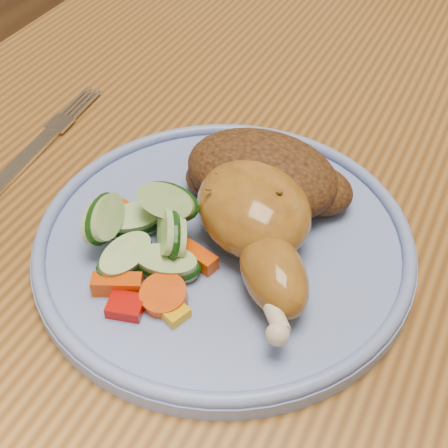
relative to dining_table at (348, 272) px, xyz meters
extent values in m
cube|color=brown|center=(0.00, 0.00, 0.06)|extent=(0.90, 1.40, 0.04)
cube|color=brown|center=(-0.39, 0.64, -0.31)|extent=(0.06, 0.06, 0.71)
cube|color=#4C2D16|center=(0.00, 0.55, -0.24)|extent=(0.42, 0.42, 0.04)
cylinder|color=#4C2D16|center=(-0.18, 0.37, -0.46)|extent=(0.04, 0.04, 0.41)
cylinder|color=#4C2D16|center=(-0.18, 0.73, -0.46)|extent=(0.04, 0.04, 0.41)
cylinder|color=#697FBE|center=(-0.08, -0.10, 0.09)|extent=(0.28, 0.28, 0.01)
torus|color=#697FBE|center=(-0.08, -0.10, 0.10)|extent=(0.28, 0.28, 0.01)
ellipsoid|color=#98631F|center=(-0.06, -0.08, 0.12)|extent=(0.13, 0.13, 0.05)
ellipsoid|color=#98631F|center=(-0.03, -0.13, 0.12)|extent=(0.08, 0.08, 0.04)
sphere|color=beige|center=(0.00, -0.17, 0.12)|extent=(0.02, 0.02, 0.02)
ellipsoid|color=#4F2D13|center=(-0.07, -0.04, 0.12)|extent=(0.12, 0.09, 0.05)
ellipsoid|color=#4F2D13|center=(-0.03, -0.03, 0.11)|extent=(0.06, 0.05, 0.03)
ellipsoid|color=#4F2D13|center=(-0.11, -0.05, 0.11)|extent=(0.05, 0.05, 0.03)
cube|color=#A50A05|center=(-0.11, -0.18, 0.10)|extent=(0.03, 0.02, 0.01)
cube|color=#E5A507|center=(-0.08, -0.17, 0.10)|extent=(0.02, 0.02, 0.01)
cylinder|color=#E44807|center=(-0.09, -0.17, 0.10)|extent=(0.03, 0.03, 0.02)
cylinder|color=#E44807|center=(-0.16, -0.12, 0.10)|extent=(0.03, 0.03, 0.02)
cube|color=#E44807|center=(-0.08, -0.13, 0.10)|extent=(0.03, 0.02, 0.01)
cube|color=#E44807|center=(-0.12, -0.17, 0.10)|extent=(0.04, 0.03, 0.01)
cylinder|color=#ABCB84|center=(-0.10, -0.14, 0.10)|extent=(0.05, 0.05, 0.02)
cylinder|color=#ABCB84|center=(-0.11, -0.12, 0.12)|extent=(0.05, 0.05, 0.05)
cylinder|color=#ABCB84|center=(-0.14, -0.12, 0.10)|extent=(0.06, 0.06, 0.02)
cylinder|color=#ABCB84|center=(-0.16, -0.14, 0.12)|extent=(0.04, 0.05, 0.05)
cylinder|color=#ABCB84|center=(-0.13, -0.15, 0.11)|extent=(0.05, 0.05, 0.03)
cylinder|color=#ABCB84|center=(-0.12, -0.11, 0.13)|extent=(0.05, 0.04, 0.04)
cube|color=silver|center=(-0.28, -0.09, 0.09)|extent=(0.03, 0.13, 0.00)
cube|color=silver|center=(-0.29, -0.02, 0.09)|extent=(0.03, 0.08, 0.00)
camera|label=1|loc=(0.07, -0.39, 0.43)|focal=50.00mm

